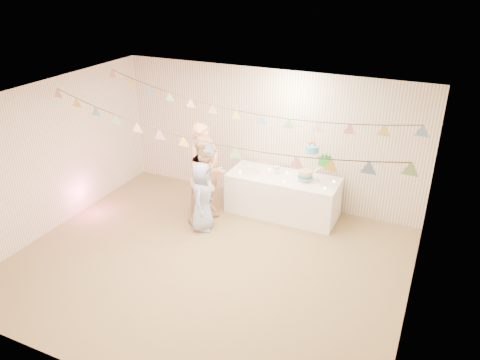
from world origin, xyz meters
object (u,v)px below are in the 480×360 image
at_px(table, 283,195).
at_px(person_adult_b, 207,180).
at_px(cake_stand, 315,164).
at_px(person_child, 202,197).
at_px(person_adult_a, 204,170).

distance_m(table, person_adult_b, 1.47).
xyz_separation_m(cake_stand, person_child, (-1.64, -1.15, -0.47)).
bearing_deg(person_child, cake_stand, -66.98).
xyz_separation_m(person_adult_b, person_child, (0.05, -0.29, -0.19)).
distance_m(person_adult_b, person_child, 0.35).
bearing_deg(table, person_adult_b, -144.68).
bearing_deg(cake_stand, table, -174.81).
relative_size(table, person_adult_b, 1.24).
xyz_separation_m(person_adult_a, person_adult_b, (0.20, -0.26, -0.06)).
height_order(cake_stand, person_child, cake_stand).
relative_size(table, person_adult_a, 1.16).
relative_size(table, cake_stand, 2.94).
bearing_deg(person_adult_a, table, -43.06).
distance_m(table, person_child, 1.57).
bearing_deg(cake_stand, person_adult_b, -153.06).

